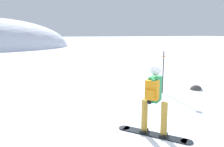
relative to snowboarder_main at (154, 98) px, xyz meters
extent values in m
plane|color=white|center=(0.35, -0.12, -0.92)|extent=(300.00, 300.00, 0.00)
cube|color=black|center=(0.02, 0.02, -0.91)|extent=(1.18, 1.41, 0.02)
cylinder|color=black|center=(-0.45, 0.64, -0.91)|extent=(0.28, 0.28, 0.02)
cylinder|color=black|center=(0.50, -0.60, -0.91)|extent=(0.28, 0.28, 0.02)
cube|color=black|center=(-0.12, 0.21, -0.86)|extent=(0.29, 0.26, 0.06)
cube|color=black|center=(0.17, -0.17, -0.86)|extent=(0.29, 0.26, 0.06)
cylinder|color=#BC8E33|center=(-0.12, 0.21, -0.48)|extent=(0.15, 0.15, 0.82)
cylinder|color=#BC8E33|center=(0.17, -0.17, -0.48)|extent=(0.15, 0.15, 0.82)
cube|color=#2D9351|center=(0.02, 0.02, 0.22)|extent=(0.42, 0.39, 0.58)
cylinder|color=#2D9351|center=(-0.16, -0.12, 0.22)|extent=(0.19, 0.20, 0.57)
cylinder|color=#2D9351|center=(0.21, 0.16, 0.22)|extent=(0.19, 0.20, 0.57)
sphere|color=black|center=(-0.20, -0.10, -0.03)|extent=(0.11, 0.11, 0.11)
sphere|color=black|center=(0.20, 0.20, -0.03)|extent=(0.11, 0.11, 0.11)
cube|color=orange|center=(-0.13, -0.10, 0.24)|extent=(0.31, 0.33, 0.44)
cube|color=orange|center=(-0.21, -0.17, 0.16)|extent=(0.17, 0.19, 0.20)
sphere|color=tan|center=(0.02, 0.02, 0.64)|extent=(0.21, 0.21, 0.21)
sphere|color=silver|center=(0.02, 0.02, 0.67)|extent=(0.25, 0.25, 0.25)
cube|color=navy|center=(0.13, 0.10, 0.64)|extent=(0.13, 0.15, 0.08)
cylinder|color=black|center=(2.56, 3.26, -0.08)|extent=(0.04, 0.04, 1.68)
cylinder|color=orange|center=(2.56, 3.26, 0.58)|extent=(0.20, 0.20, 0.02)
cone|color=black|center=(2.56, 3.26, 0.80)|extent=(0.04, 0.04, 0.08)
ellipsoid|color=#4C4742|center=(4.23, 3.16, -0.92)|extent=(0.53, 0.45, 0.37)
camera|label=1|loc=(-2.92, -4.37, 1.49)|focal=36.98mm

